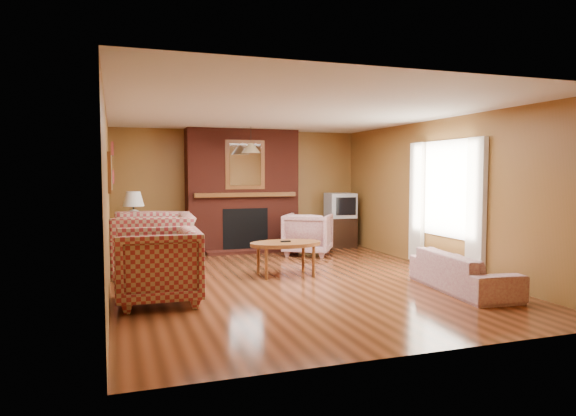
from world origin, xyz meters
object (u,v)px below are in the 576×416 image
object	(u,v)px
side_table	(134,243)
tv_stand	(340,232)
fireplace	(242,191)
floral_sofa	(463,272)
plaid_armchair	(158,266)
coffee_table	(286,245)
crt_tv	(340,205)
floral_armchair	(308,234)
table_lamp	(134,207)
plaid_loveseat	(154,243)

from	to	relation	value
side_table	tv_stand	size ratio (longest dim) A/B	1.00
fireplace	side_table	size ratio (longest dim) A/B	3.95
floral_sofa	fireplace	bearing A→B (deg)	29.13
fireplace	plaid_armchair	world-z (taller)	fireplace
coffee_table	crt_tv	world-z (taller)	crt_tv
floral_armchair	table_lamp	bearing A→B (deg)	24.76
coffee_table	crt_tv	distance (m)	3.25
plaid_loveseat	side_table	size ratio (longest dim) A/B	2.29
floral_sofa	tv_stand	distance (m)	4.19
coffee_table	table_lamp	size ratio (longest dim) A/B	1.80
coffee_table	tv_stand	bearing A→B (deg)	50.72
fireplace	table_lamp	xyz separation A→B (m)	(-2.10, -0.53, -0.23)
fireplace	tv_stand	world-z (taller)	fireplace
coffee_table	side_table	distance (m)	3.01
plaid_loveseat	coffee_table	size ratio (longest dim) A/B	1.27
plaid_armchair	side_table	world-z (taller)	plaid_armchair
plaid_loveseat	plaid_armchair	world-z (taller)	plaid_loveseat
floral_sofa	plaid_loveseat	bearing A→B (deg)	60.35
crt_tv	plaid_armchair	bearing A→B (deg)	-138.29
side_table	table_lamp	xyz separation A→B (m)	(0.00, 0.00, 0.64)
plaid_loveseat	crt_tv	world-z (taller)	crt_tv
fireplace	crt_tv	distance (m)	2.08
coffee_table	tv_stand	world-z (taller)	tv_stand
tv_stand	floral_armchair	bearing A→B (deg)	-144.43
floral_sofa	table_lamp	bearing A→B (deg)	51.83
side_table	crt_tv	world-z (taller)	crt_tv
fireplace	table_lamp	size ratio (longest dim) A/B	3.95
plaid_armchair	side_table	bearing A→B (deg)	-175.18
tv_stand	crt_tv	size ratio (longest dim) A/B	1.03
plaid_loveseat	tv_stand	distance (m)	4.19
table_lamp	crt_tv	size ratio (longest dim) A/B	1.03
table_lamp	tv_stand	bearing A→B (deg)	4.82
side_table	table_lamp	bearing A→B (deg)	45.00
floral_sofa	coffee_table	xyz separation A→B (m)	(-1.89, 1.69, 0.20)
plaid_armchair	table_lamp	bearing A→B (deg)	-175.18
fireplace	side_table	xyz separation A→B (m)	(-2.10, -0.53, -0.88)
fireplace	coffee_table	bearing A→B (deg)	-89.84
crt_tv	tv_stand	bearing A→B (deg)	90.00
tv_stand	table_lamp	bearing A→B (deg)	-176.67
floral_sofa	side_table	size ratio (longest dim) A/B	2.83
fireplace	coffee_table	xyz separation A→B (m)	(0.01, -2.68, -0.73)
plaid_armchair	side_table	distance (m)	3.23
floral_armchair	tv_stand	xyz separation A→B (m)	(1.02, 0.77, -0.09)
coffee_table	tv_stand	xyz separation A→B (m)	(2.04, 2.50, -0.15)
plaid_loveseat	table_lamp	size ratio (longest dim) A/B	2.29
floral_armchair	crt_tv	xyz separation A→B (m)	(1.02, 0.76, 0.47)
fireplace	coffee_table	distance (m)	2.78
plaid_loveseat	table_lamp	distance (m)	1.31
plaid_armchair	side_table	size ratio (longest dim) A/B	1.62
plaid_loveseat	crt_tv	distance (m)	4.21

